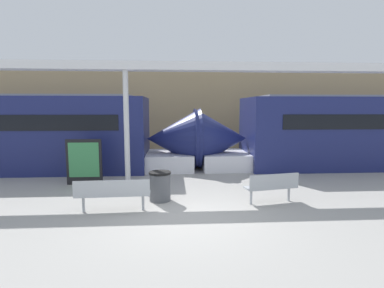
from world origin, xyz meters
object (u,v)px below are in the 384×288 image
train_left (379,133)px  trash_bin (160,186)px  support_column_near (127,128)px  bench_far (272,185)px  bench_near (113,192)px  poster_board (84,162)px  train_right (24,135)px

train_left → trash_bin: 10.88m
support_column_near → bench_far: bearing=-30.1°
bench_far → trash_bin: bearing=159.9°
bench_near → poster_board: bearing=115.6°
train_left → train_right: 15.71m
train_right → trash_bin: train_right is taller
trash_bin → train_left: bearing=25.4°
train_left → bench_far: train_left is taller
support_column_near → trash_bin: bearing=-59.3°
train_right → trash_bin: 7.61m
train_left → support_column_near: bearing=-166.7°
train_right → poster_board: 4.24m
bench_near → support_column_near: size_ratio=0.48×
bench_near → support_column_near: (-0.06, 2.93, 1.43)m
train_right → support_column_near: support_column_near is taller
train_left → support_column_near: size_ratio=4.30×
bench_near → trash_bin: bearing=35.4°
train_right → poster_board: size_ratio=9.39×
bench_far → poster_board: bearing=145.3°
train_right → bench_far: (9.03, -5.11, -1.00)m
bench_far → poster_board: size_ratio=0.97×
train_right → support_column_near: 5.40m
bench_near → support_column_near: support_column_near is taller
trash_bin → support_column_near: 2.82m
train_right → support_column_near: bearing=-28.9°
train_right → bench_near: (4.77, -5.54, -0.99)m
bench_far → train_right: bearing=138.9°
train_right → bench_far: train_right is taller
bench_near → train_left: bearing=24.6°
trash_bin → poster_board: (-2.69, 2.01, 0.38)m
bench_near → support_column_near: 3.26m
bench_near → trash_bin: 1.46m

